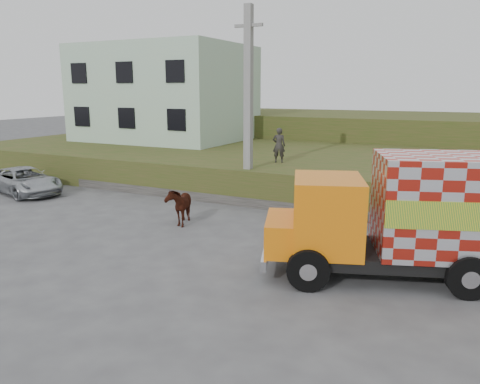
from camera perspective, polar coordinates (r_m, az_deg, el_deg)
The scene contains 10 objects.
ground at distance 15.49m, azimuth -3.06°, elevation -5.47°, with size 120.00×120.00×0.00m, color #474749.
embankment at distance 24.27m, azimuth 8.65°, elevation 2.79°, with size 40.00×12.00×1.50m, color #324818.
embankment_far at distance 35.70m, azimuth 14.73°, elevation 6.79°, with size 40.00×12.00×3.00m, color #324818.
retaining_strip at distance 19.91m, azimuth -2.12°, elevation -0.81°, with size 16.00×0.50×0.40m, color #595651.
building at distance 31.64m, azimuth -9.01°, elevation 11.82°, with size 10.00×8.00×6.00m, color #A9C5A8.
utility_pole at distance 19.29m, azimuth 1.02°, elevation 10.41°, with size 1.20×0.30×8.00m.
cargo_truck at distance 12.56m, azimuth 21.68°, elevation -2.80°, with size 7.50×4.50×3.19m.
cow at distance 16.96m, azimuth -7.41°, elevation -1.55°, with size 0.74×1.63×1.37m, color black.
suv at distance 23.85m, azimuth -24.78°, elevation 1.26°, with size 2.01×4.37×1.21m, color #ADB2B7.
pedestrian at distance 21.22m, azimuth 4.77°, elevation 5.70°, with size 0.57×0.38×1.57m, color #302D2A.
Camera 1 is at (7.32, -12.79, 4.75)m, focal length 35.00 mm.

